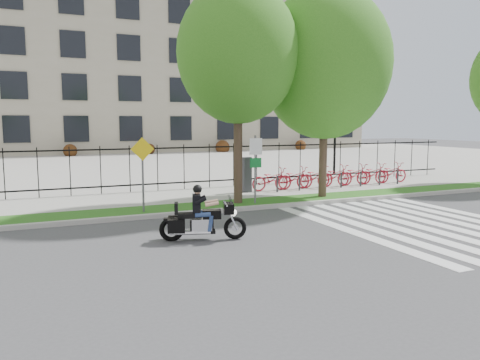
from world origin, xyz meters
name	(u,v)px	position (x,y,z in m)	size (l,w,h in m)	color
ground	(284,239)	(0.00, 0.00, 0.00)	(120.00, 120.00, 0.00)	#3D3D40
curb	(227,210)	(0.00, 4.10, 0.07)	(60.00, 0.20, 0.15)	#A4A29A
grass_verge	(218,206)	(0.00, 4.95, 0.07)	(60.00, 1.50, 0.15)	#1B5415
sidewalk	(197,196)	(0.00, 7.45, 0.07)	(60.00, 3.50, 0.15)	#A5A39A
plaza	(123,163)	(0.00, 25.00, 0.05)	(80.00, 34.00, 0.10)	#A5A39A
crosswalk_stripes	(420,223)	(4.83, 0.00, 0.01)	(5.70, 8.00, 0.01)	silver
iron_fence	(184,167)	(0.00, 9.20, 1.15)	(30.00, 0.06, 2.00)	black
office_building	(90,60)	(0.00, 44.92, 9.97)	(60.00, 21.90, 20.15)	gray
lamp_post_right	(335,121)	(10.00, 12.00, 3.21)	(1.06, 0.70, 4.25)	black
street_tree_1	(238,53)	(0.79, 4.95, 5.58)	(4.40, 4.40, 7.98)	#39271F
street_tree_2	(325,63)	(4.50, 4.95, 5.41)	(5.15, 5.15, 8.22)	#39271F
bike_share_station	(334,176)	(6.62, 7.20, 0.66)	(8.93, 0.87, 1.50)	#2D2D33
sign_pole_regulatory	(255,160)	(1.33, 4.58, 1.74)	(0.50, 0.09, 2.50)	#59595B
sign_pole_warning	(143,164)	(-2.81, 4.58, 1.74)	(0.78, 0.09, 2.49)	#59595B
motorcycle_rider	(203,218)	(-2.05, 0.77, 0.60)	(2.26, 1.07, 1.80)	black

